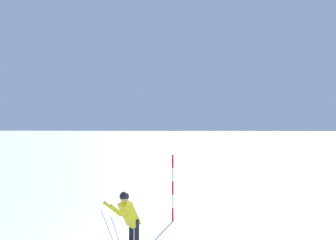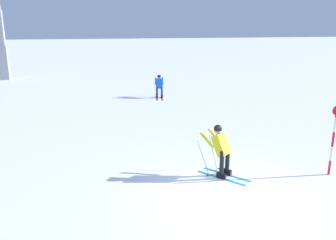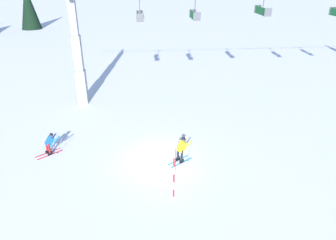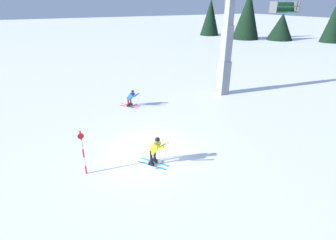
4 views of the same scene
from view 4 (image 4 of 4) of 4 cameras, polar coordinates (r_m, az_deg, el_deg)
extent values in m
plane|color=white|center=(14.17, -4.16, -6.95)|extent=(260.00, 260.00, 0.00)
cube|color=#198CCC|center=(13.30, -2.94, -9.22)|extent=(1.37, 1.02, 0.01)
cube|color=black|center=(13.25, -2.95, -8.91)|extent=(0.29, 0.25, 0.16)
cylinder|color=black|center=(13.02, -2.99, -7.34)|extent=(0.13, 0.13, 0.70)
cube|color=#198CCC|center=(13.07, -3.68, -9.94)|extent=(1.37, 1.02, 0.01)
cube|color=black|center=(13.02, -3.69, -9.63)|extent=(0.29, 0.25, 0.16)
cylinder|color=black|center=(12.78, -3.74, -8.04)|extent=(0.13, 0.13, 0.70)
cube|color=gold|center=(12.60, -2.88, -6.06)|extent=(0.66, 0.64, 0.69)
sphere|color=tan|center=(12.33, -2.37, -4.51)|extent=(0.23, 0.23, 0.23)
sphere|color=black|center=(12.31, -2.37, -4.37)|extent=(0.25, 0.25, 0.25)
cylinder|color=gold|center=(12.56, -0.92, -5.49)|extent=(0.47, 0.37, 0.45)
cylinder|color=gray|center=(12.90, -0.60, -7.90)|extent=(0.32, 0.38, 1.20)
cylinder|color=black|center=(13.24, -1.18, -9.15)|extent=(0.07, 0.07, 0.01)
cylinder|color=gold|center=(12.21, -1.94, -6.45)|extent=(0.47, 0.37, 0.45)
cylinder|color=gray|center=(12.50, -1.79, -9.11)|extent=(0.45, 0.19, 1.20)
cylinder|color=black|center=(12.77, -2.57, -10.58)|extent=(0.07, 0.07, 0.01)
cube|color=gray|center=(23.04, 12.13, 9.08)|extent=(0.82, 0.82, 2.85)
cube|color=gray|center=(22.47, 12.80, 16.09)|extent=(0.69, 0.69, 2.85)
cube|color=gray|center=(22.25, 13.54, 23.35)|extent=(0.55, 0.55, 2.85)
cube|color=#1E6633|center=(18.60, 24.20, 20.93)|extent=(0.45, 1.93, 0.06)
cube|color=#1E6633|center=(18.72, 23.88, 21.85)|extent=(0.06, 1.93, 0.55)
cylinder|color=#4C4F54|center=(18.40, 25.14, 21.70)|extent=(0.04, 1.83, 0.04)
cube|color=#4C4F54|center=(19.34, 26.32, 21.47)|extent=(0.57, 0.05, 0.63)
cube|color=#4C4F54|center=(17.87, 22.23, 22.05)|extent=(0.57, 0.05, 0.63)
cylinder|color=red|center=(12.97, -17.65, -10.34)|extent=(0.07, 0.07, 0.45)
cylinder|color=white|center=(12.72, -17.91, -8.67)|extent=(0.07, 0.07, 0.45)
cylinder|color=red|center=(12.49, -18.18, -6.94)|extent=(0.07, 0.07, 0.45)
cylinder|color=white|center=(12.27, -18.45, -5.14)|extent=(0.07, 0.07, 0.45)
cylinder|color=red|center=(12.06, -18.74, -3.27)|extent=(0.07, 0.07, 0.45)
cylinder|color=red|center=(12.06, -18.71, -3.41)|extent=(0.02, 0.28, 0.28)
cube|color=red|center=(20.51, -8.20, 3.25)|extent=(1.36, 1.10, 0.01)
cube|color=black|center=(20.48, -8.21, 3.48)|extent=(0.29, 0.26, 0.16)
cylinder|color=maroon|center=(20.34, -8.28, 4.50)|extent=(0.13, 0.13, 0.62)
cube|color=red|center=(20.25, -8.71, 2.93)|extent=(1.36, 1.10, 0.01)
cube|color=black|center=(20.22, -8.72, 3.15)|extent=(0.29, 0.26, 0.16)
cylinder|color=maroon|center=(20.08, -8.79, 4.19)|extent=(0.13, 0.13, 0.62)
cube|color=blue|center=(20.00, -8.17, 5.25)|extent=(0.70, 0.67, 0.61)
sphere|color=#997051|center=(19.80, -7.80, 6.13)|extent=(0.21, 0.21, 0.21)
sphere|color=black|center=(19.79, -7.81, 6.23)|extent=(0.22, 0.22, 0.22)
cylinder|color=blue|center=(19.97, -6.92, 5.52)|extent=(0.42, 0.35, 0.41)
cylinder|color=gray|center=(20.17, -6.71, 4.12)|extent=(0.32, 0.41, 1.04)
cylinder|color=black|center=(20.41, -7.02, 3.35)|extent=(0.07, 0.07, 0.01)
cylinder|color=blue|center=(19.60, -7.61, 5.11)|extent=(0.42, 0.35, 0.41)
cylinder|color=gray|center=(19.73, -7.52, 3.60)|extent=(0.47, 0.22, 1.04)
cylinder|color=black|center=(19.91, -7.97, 2.73)|extent=(0.07, 0.07, 0.01)
cone|color=black|center=(62.24, 32.82, 17.95)|extent=(3.71, 3.71, 8.09)
cone|color=black|center=(61.49, 23.69, 18.32)|extent=(5.25, 5.25, 5.26)
cone|color=black|center=(60.61, 17.16, 21.23)|extent=(5.61, 5.61, 9.58)
cone|color=black|center=(66.00, 9.33, 21.45)|extent=(4.46, 4.46, 8.00)
camera|label=1|loc=(19.13, 22.82, 10.58)|focal=42.00mm
camera|label=2|loc=(20.80, -2.99, 16.16)|focal=36.73mm
camera|label=3|loc=(16.90, -76.15, 17.37)|focal=33.44mm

